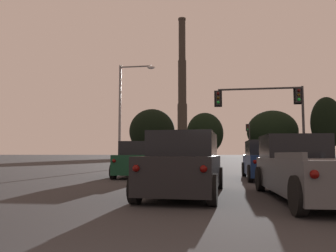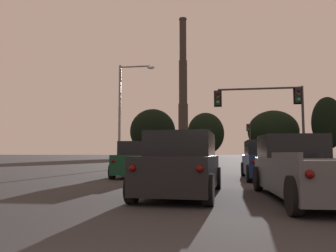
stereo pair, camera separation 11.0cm
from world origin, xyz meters
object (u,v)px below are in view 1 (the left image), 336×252
Objects in this scene: traffic_light_overhead_right at (272,106)px; traffic_light_far_right at (249,136)px; pickup_truck_right_lane_second at (308,169)px; suv_left_lane_front at (140,160)px; street_lamp at (125,105)px; suv_center_lane_second at (185,165)px; suv_right_lane_front at (266,160)px; smokestack at (182,101)px.

traffic_light_overhead_right is 1.03× the size of traffic_light_far_right.
traffic_light_overhead_right reaches higher than pickup_truck_right_lane_second.
suv_left_lane_front is 40.81m from traffic_light_far_right.
street_lamp is at bearing 173.73° from traffic_light_overhead_right.
suv_center_lane_second is (-3.42, 0.39, 0.09)m from pickup_truck_right_lane_second.
pickup_truck_right_lane_second is 0.86× the size of traffic_light_overhead_right.
suv_left_lane_front is (-3.13, 7.40, 0.00)m from suv_center_lane_second.
suv_right_lane_front is at bearing -94.22° from traffic_light_far_right.
suv_center_lane_second is 15.82m from traffic_light_overhead_right.
pickup_truck_right_lane_second is 120.66m from smokestack.
pickup_truck_right_lane_second is at bearing -3.79° from suv_center_lane_second.
pickup_truck_right_lane_second is 3.44m from suv_center_lane_second.
pickup_truck_right_lane_second is 47.57m from traffic_light_far_right.
suv_center_lane_second and suv_right_lane_front have the same top height.
pickup_truck_right_lane_second is 1.12× the size of suv_left_lane_front.
traffic_light_far_right reaches higher than suv_left_lane_front.
traffic_light_far_right is (9.42, 39.57, 3.23)m from suv_left_lane_front.
traffic_light_overhead_right is at bearing 73.94° from suv_center_lane_second.
traffic_light_far_right reaches higher than pickup_truck_right_lane_second.
pickup_truck_right_lane_second is 0.66× the size of street_lamp.
traffic_light_overhead_right is 0.76× the size of street_lamp.
suv_left_lane_front is at bearing 127.67° from pickup_truck_right_lane_second.
pickup_truck_right_lane_second is 0.88× the size of traffic_light_far_right.
suv_left_lane_front is at bearing 115.68° from suv_center_lane_second.
smokestack is at bearing 104.90° from traffic_light_far_right.
smokestack reaches higher than traffic_light_far_right.
pickup_truck_right_lane_second is 0.10× the size of smokestack.
smokestack is at bearing 99.60° from traffic_light_overhead_right.
smokestack reaches higher than traffic_light_overhead_right.
street_lamp is (-12.70, -31.19, 1.07)m from traffic_light_far_right.
suv_right_lane_front is 0.78× the size of traffic_light_far_right.
traffic_light_far_right reaches higher than suv_right_lane_front.
suv_left_lane_front reaches higher than pickup_truck_right_lane_second.
pickup_truck_right_lane_second is at bearing -58.74° from street_lamp.
suv_center_lane_second is at bearing -116.19° from suv_right_lane_front.
suv_right_lane_front is 0.09× the size of smokestack.
traffic_light_far_right is 74.95m from smokestack.
street_lamp reaches higher than traffic_light_far_right.
traffic_light_far_right is (1.33, 32.44, -0.56)m from traffic_light_overhead_right.
traffic_light_far_right is at bearing 67.84° from street_lamp.
suv_right_lane_front is at bearing 88.51° from pickup_truck_right_lane_second.
suv_center_lane_second is at bearing 171.09° from pickup_truck_right_lane_second.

